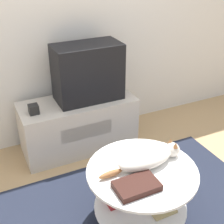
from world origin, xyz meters
TOP-DOWN VIEW (x-y plane):
  - ground_plane at (0.00, 0.00)m, footprint 12.00×12.00m
  - wall_back at (0.00, 1.43)m, footprint 8.00×0.05m
  - rug at (0.00, 0.00)m, footprint 1.99×1.51m
  - tv_stand at (-0.10, 1.12)m, footprint 1.08×0.46m
  - tv at (0.02, 1.13)m, footprint 0.61×0.32m
  - speaker at (-0.51, 1.06)m, footprint 0.08×0.08m
  - coffee_table at (-0.04, 0.03)m, footprint 0.74×0.74m
  - dvd_box at (-0.16, -0.11)m, footprint 0.27×0.18m
  - cat at (0.02, 0.07)m, footprint 0.62×0.21m

SIDE VIEW (x-z plane):
  - ground_plane at x=0.00m, z-range 0.00..0.00m
  - rug at x=0.00m, z-range 0.00..0.02m
  - tv_stand at x=-0.10m, z-range 0.00..0.50m
  - coffee_table at x=-0.04m, z-range 0.08..0.54m
  - dvd_box at x=-0.16m, z-range 0.48..0.52m
  - cat at x=0.02m, z-range 0.47..0.60m
  - speaker at x=-0.51m, z-range 0.50..0.58m
  - tv at x=0.02m, z-range 0.50..1.02m
  - wall_back at x=0.00m, z-range 0.00..2.60m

